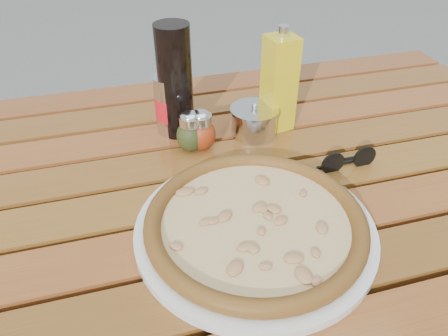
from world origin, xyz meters
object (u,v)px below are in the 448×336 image
object	(u,v)px
table	(227,221)
soda_can	(172,105)
oregano_shaker	(191,132)
olive_oil_cruet	(279,83)
parmesan_tin	(254,121)
sunglasses	(348,160)
pepper_shaker	(201,131)
pizza	(255,222)
plate	(255,229)
dark_bottle	(175,82)

from	to	relation	value
table	soda_can	distance (m)	0.26
table	oregano_shaker	size ratio (longest dim) A/B	17.07
table	olive_oil_cruet	world-z (taller)	olive_oil_cruet
parmesan_tin	table	bearing A→B (deg)	-123.04
soda_can	parmesan_tin	xyz separation A→B (m)	(0.15, -0.06, -0.03)
table	sunglasses	size ratio (longest dim) A/B	12.74
pepper_shaker	pizza	bearing A→B (deg)	-84.59
plate	pizza	world-z (taller)	pizza
dark_bottle	sunglasses	bearing A→B (deg)	-37.33
soda_can	sunglasses	distance (m)	0.35
table	olive_oil_cruet	size ratio (longest dim) A/B	6.67
olive_oil_cruet	soda_can	bearing A→B (deg)	168.85
table	dark_bottle	size ratio (longest dim) A/B	6.36
oregano_shaker	parmesan_tin	size ratio (longest dim) A/B	0.76
table	olive_oil_cruet	bearing A→B (deg)	48.03
plate	dark_bottle	bearing A→B (deg)	99.85
olive_oil_cruet	pizza	bearing A→B (deg)	-116.85
plate	sunglasses	bearing A→B (deg)	27.53
pizza	sunglasses	distance (m)	0.24
oregano_shaker	soda_can	size ratio (longest dim) A/B	0.68
pepper_shaker	parmesan_tin	size ratio (longest dim) A/B	0.76
parmesan_tin	soda_can	bearing A→B (deg)	158.51
oregano_shaker	soda_can	distance (m)	0.08
pepper_shaker	sunglasses	distance (m)	0.27
oregano_shaker	dark_bottle	distance (m)	0.10
plate	dark_bottle	xyz separation A→B (m)	(-0.06, 0.32, 0.10)
sunglasses	olive_oil_cruet	bearing A→B (deg)	110.73
oregano_shaker	olive_oil_cruet	xyz separation A→B (m)	(0.19, 0.04, 0.06)
plate	table	bearing A→B (deg)	95.75
pizza	olive_oil_cruet	bearing A→B (deg)	63.15
table	pepper_shaker	bearing A→B (deg)	95.13
pizza	parmesan_tin	size ratio (longest dim) A/B	3.99
pepper_shaker	parmesan_tin	xyz separation A→B (m)	(0.11, 0.02, -0.01)
table	plate	xyz separation A→B (m)	(0.01, -0.11, 0.08)
pizza	oregano_shaker	xyz separation A→B (m)	(-0.04, 0.25, 0.02)
table	plate	bearing A→B (deg)	-84.25
table	sunglasses	distance (m)	0.24
soda_can	sunglasses	bearing A→B (deg)	-37.36
olive_oil_cruet	sunglasses	size ratio (longest dim) A/B	1.91
plate	parmesan_tin	size ratio (longest dim) A/B	3.32
pizza	oregano_shaker	distance (m)	0.25
olive_oil_cruet	sunglasses	distance (m)	0.20
pepper_shaker	soda_can	world-z (taller)	soda_can
pizza	parmesan_tin	xyz separation A→B (m)	(0.09, 0.26, 0.01)
oregano_shaker	olive_oil_cruet	distance (m)	0.20
sunglasses	pepper_shaker	bearing A→B (deg)	148.90
table	sunglasses	bearing A→B (deg)	0.09
oregano_shaker	parmesan_tin	xyz separation A→B (m)	(0.13, 0.02, -0.01)
plate	dark_bottle	world-z (taller)	dark_bottle
table	olive_oil_cruet	xyz separation A→B (m)	(0.15, 0.17, 0.17)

